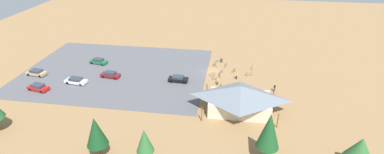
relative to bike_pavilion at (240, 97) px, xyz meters
The scene contains 28 objects.
ground 17.31m from the bike_pavilion, 66.92° to the right, with size 160.00×160.00×0.00m, color #937047.
parking_lot_asphalt 32.00m from the bike_pavilion, 23.92° to the right, with size 42.94×32.10×0.05m, color #56565B.
bike_pavilion is the anchor object (origin of this frame).
trash_bin 22.49m from the bike_pavilion, 77.96° to the right, with size 0.60×0.60×0.90m, color brown.
lot_sign 18.92m from the bike_pavilion, 73.18° to the right, with size 0.56×0.08×2.20m.
pine_far_east 25.94m from the bike_pavilion, 37.15° to the left, with size 3.18×3.18×6.93m.
pine_west 21.15m from the bike_pavilion, 51.67° to the left, with size 2.52×2.52×6.39m.
pine_far_west 20.87m from the bike_pavilion, 142.40° to the left, with size 3.99×3.99×5.44m.
pine_mideast 13.33m from the bike_pavilion, 107.95° to the left, with size 3.36×3.36×8.03m.
bicycle_orange_near_sign 9.39m from the bike_pavilion, 64.92° to the right, with size 0.66×1.68×0.78m.
bicycle_yellow_lone_east 19.86m from the bike_pavilion, 79.85° to the right, with size 0.54×1.74×0.79m.
bicycle_red_yard_right 20.69m from the bike_pavilion, 72.38° to the right, with size 0.71×1.69×0.79m.
bicycle_purple_mid_cluster 19.18m from the bike_pavilion, 98.77° to the right, with size 0.48×1.70×0.82m.
bicycle_blue_yard_front 15.32m from the bike_pavilion, 65.49° to the right, with size 1.64×0.64×0.83m.
bicycle_black_lone_west 16.08m from the bike_pavilion, 74.34° to the right, with size 0.86×1.58×0.84m.
bicycle_teal_edge_north 13.23m from the bike_pavilion, 64.73° to the right, with size 1.53×0.88×0.76m.
bicycle_green_yard_left 16.56m from the bike_pavilion, 85.11° to the right, with size 0.94×1.51×0.89m.
bicycle_silver_front_row 14.38m from the bike_pavilion, 70.96° to the right, with size 0.66×1.58×0.80m.
bicycle_white_by_bin 15.50m from the bike_pavilion, 97.88° to the right, with size 1.61×0.73×0.84m.
car_maroon_mid_lot 30.73m from the bike_pavilion, 17.93° to the right, with size 4.55×2.23×1.40m.
car_green_by_curb 38.69m from the bike_pavilion, 24.82° to the right, with size 4.57×2.53×1.35m.
car_white_far_end 35.97m from the bike_pavilion, ahead, with size 4.96×2.33×1.36m.
car_tan_end_stall 47.23m from the bike_pavilion, ahead, with size 4.83×2.45×1.35m.
car_red_back_corner 41.93m from the bike_pavilion, ahead, with size 4.74×2.66×1.40m.
car_black_second_row 16.70m from the bike_pavilion, 35.62° to the right, with size 4.39×1.88×1.43m.
visitor_by_pavilion 13.10m from the bike_pavilion, 86.87° to the right, with size 0.37×0.40×1.69m.
visitor_crossing_yard 10.91m from the bike_pavilion, 63.59° to the right, with size 0.36×0.38×1.71m.
visitor_near_lot 11.33m from the bike_pavilion, 130.46° to the right, with size 0.36×0.38×1.69m.
Camera 1 is at (-5.03, 63.88, 31.32)m, focal length 28.09 mm.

